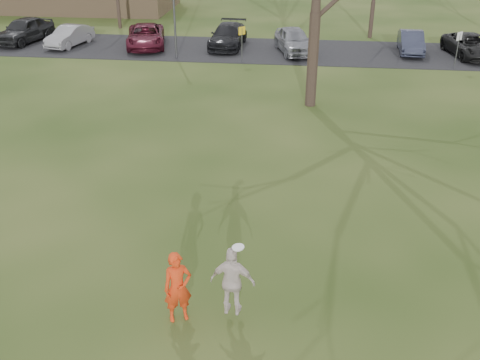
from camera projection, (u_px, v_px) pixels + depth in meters
The scene contains 13 objects.
ground at pixel (220, 315), 13.04m from camera, with size 120.00×120.00×0.00m, color #1E380F.
parking_strip at pixel (279, 51), 35.17m from camera, with size 62.00×6.50×0.04m, color black.
player_defender at pixel (178, 287), 12.53m from camera, with size 0.64×0.42×1.76m, color red.
car_0 at pixel (24, 30), 36.84m from camera, with size 1.88×4.68×1.59m, color black.
car_1 at pixel (70, 36), 35.99m from camera, with size 1.34×3.85×1.27m, color gray.
car_2 at pixel (146, 36), 35.72m from camera, with size 2.29×4.98×1.38m, color #501222.
car_3 at pixel (228, 36), 35.70m from camera, with size 1.97×4.85×1.41m, color black.
car_4 at pixel (294, 40), 34.36m from camera, with size 1.79×4.44×1.51m, color gray.
car_5 at pixel (411, 42), 34.38m from camera, with size 1.37×3.93×1.29m, color #2C3043.
car_6 at pixel (471, 46), 33.58m from camera, with size 2.17×4.70×1.31m, color black.
catching_play at pixel (233, 281), 12.36m from camera, with size 1.03×0.49×1.80m.
sign_yellow at pixel (242, 38), 32.08m from camera, with size 0.35×0.35×2.08m.
sign_white at pixel (458, 44), 30.83m from camera, with size 0.35×0.35×2.08m.
Camera 1 is at (1.65, -10.09, 8.70)m, focal length 41.97 mm.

